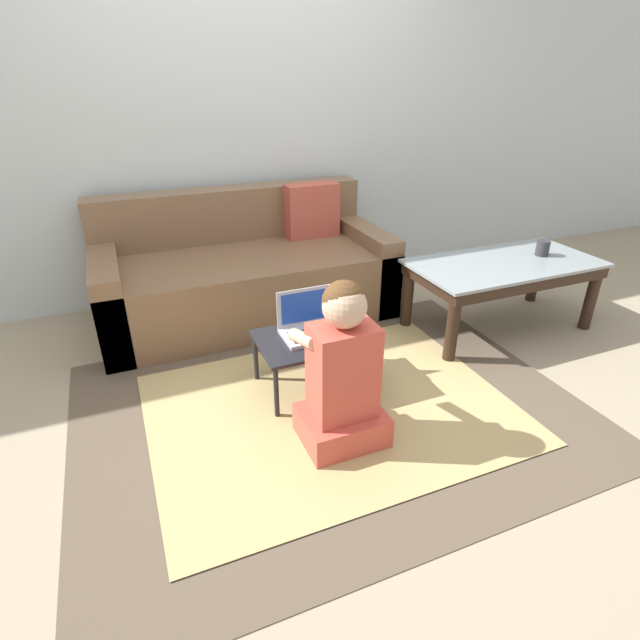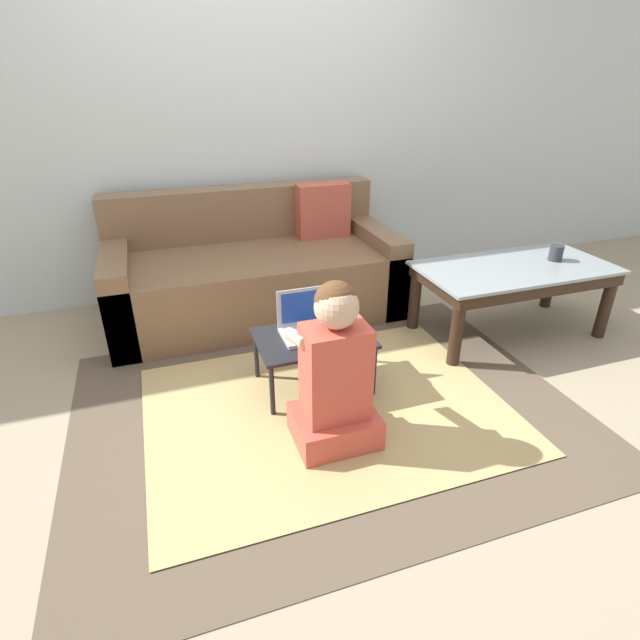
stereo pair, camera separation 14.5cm
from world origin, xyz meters
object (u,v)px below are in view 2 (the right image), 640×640
object	(u,v)px
laptop	(312,326)
coffee_table	(514,277)
computer_mouse	(358,327)
cup_on_table	(556,253)
couch	(255,272)
person_seated	(335,375)
laptop_desk	(313,342)

from	to	relation	value
laptop	coffee_table	bearing A→B (deg)	6.39
computer_mouse	cup_on_table	xyz separation A→B (m)	(1.37, 0.20, 0.17)
couch	cup_on_table	bearing A→B (deg)	-25.95
coffee_table	cup_on_table	distance (m)	0.31
laptop	person_seated	bearing A→B (deg)	-96.40
coffee_table	laptop_desk	xyz separation A→B (m)	(-1.32, -0.18, -0.11)
laptop_desk	laptop	bearing A→B (deg)	77.61
coffee_table	computer_mouse	distance (m)	1.10
coffee_table	cup_on_table	bearing A→B (deg)	0.89
person_seated	coffee_table	bearing A→B (deg)	24.01
laptop_desk	person_seated	world-z (taller)	person_seated
laptop	computer_mouse	xyz separation A→B (m)	(0.23, -0.05, -0.02)
coffee_table	computer_mouse	size ratio (longest dim) A/B	10.01
laptop_desk	computer_mouse	size ratio (longest dim) A/B	4.94
couch	laptop_desk	world-z (taller)	couch
coffee_table	person_seated	distance (m)	1.49
coffee_table	laptop	world-z (taller)	laptop
laptop	cup_on_table	world-z (taller)	cup_on_table
computer_mouse	person_seated	bearing A→B (deg)	-124.08
couch	person_seated	size ratio (longest dim) A/B	2.41
coffee_table	computer_mouse	xyz separation A→B (m)	(-1.08, -0.20, -0.06)
laptop_desk	person_seated	bearing A→B (deg)	-95.86
computer_mouse	person_seated	distance (m)	0.50
coffee_table	cup_on_table	size ratio (longest dim) A/B	12.32
couch	computer_mouse	bearing A→B (deg)	-73.01
computer_mouse	couch	bearing A→B (deg)	106.99
laptop_desk	person_seated	distance (m)	0.43
laptop_desk	computer_mouse	xyz separation A→B (m)	(0.23, -0.01, 0.05)
couch	cup_on_table	world-z (taller)	couch
laptop	laptop_desk	bearing A→B (deg)	-102.39
couch	laptop_desk	distance (m)	1.01
couch	laptop_desk	size ratio (longest dim) A/B	3.22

